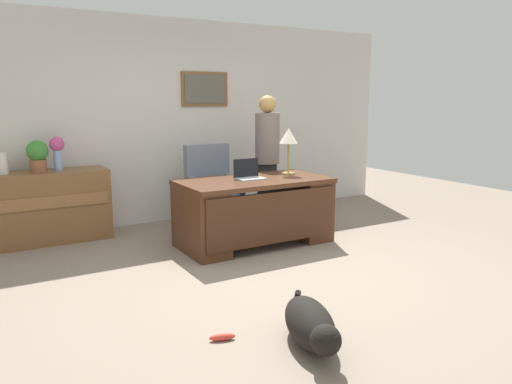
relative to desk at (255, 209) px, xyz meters
name	(u,v)px	position (x,y,z in m)	size (l,w,h in m)	color
ground_plane	(276,272)	(-0.32, -0.93, -0.41)	(12.00, 12.00, 0.00)	gray
back_wall	(173,121)	(-0.32, 1.67, 0.94)	(7.00, 0.16, 2.70)	silver
desk	(255,209)	(0.00, 0.00, 0.00)	(1.71, 0.88, 0.76)	#4C2B19
credenza	(46,207)	(-2.04, 1.32, 0.01)	(1.40, 0.50, 0.83)	brown
armchair	(213,191)	(-0.10, 0.91, 0.07)	(0.60, 0.59, 1.08)	slate
person_standing	(267,158)	(0.64, 0.77, 0.47)	(0.32, 0.32, 1.70)	#262323
dog_lying	(311,325)	(-0.91, -2.28, -0.26)	(0.50, 0.80, 0.30)	black
laptop	(249,174)	(-0.04, 0.08, 0.40)	(0.32, 0.22, 0.22)	#B2B5BA
desk_lamp	(289,139)	(0.53, 0.12, 0.78)	(0.22, 0.22, 0.55)	#9E8447
vase_with_flowers	(57,149)	(-1.88, 1.32, 0.67)	(0.17, 0.17, 0.39)	#7FA1D4
vase_empty	(2,163)	(-2.46, 1.32, 0.54)	(0.12, 0.12, 0.24)	silver
potted_plant	(38,155)	(-2.09, 1.32, 0.62)	(0.24, 0.24, 0.36)	brown
dog_toy_bone	(222,337)	(-1.39, -1.90, -0.38)	(0.18, 0.05, 0.05)	#E53F33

